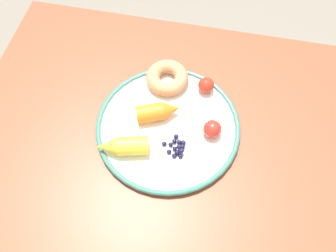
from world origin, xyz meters
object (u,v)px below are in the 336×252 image
(tomato_mid, at_px, (206,85))
(carrot_yellow, at_px, (123,146))
(plate, at_px, (168,127))
(tomato_near, at_px, (212,129))
(blueberry_pile, at_px, (177,147))
(carrot_orange, at_px, (158,112))
(dining_table, at_px, (181,165))
(donut, at_px, (167,78))

(tomato_mid, bearing_deg, carrot_yellow, 52.02)
(plate, relative_size, tomato_mid, 8.55)
(tomato_mid, bearing_deg, tomato_near, 105.09)
(blueberry_pile, bearing_deg, tomato_mid, -103.16)
(carrot_orange, xyz_separation_m, tomato_near, (-0.13, 0.02, -0.00))
(dining_table, relative_size, tomato_near, 24.79)
(carrot_orange, distance_m, tomato_near, 0.13)
(dining_table, bearing_deg, plate, -42.03)
(plate, relative_size, tomato_near, 8.02)
(tomato_near, bearing_deg, dining_table, 34.01)
(blueberry_pile, bearing_deg, plate, -59.63)
(carrot_yellow, bearing_deg, donut, -105.90)
(dining_table, xyz_separation_m, plate, (0.04, -0.04, 0.12))
(donut, xyz_separation_m, tomato_near, (-0.13, 0.12, 0.00))
(tomato_mid, bearing_deg, dining_table, 80.12)
(plate, height_order, tomato_mid, tomato_mid)
(carrot_orange, bearing_deg, donut, -89.91)
(carrot_yellow, bearing_deg, tomato_near, -156.34)
(carrot_yellow, distance_m, tomato_mid, 0.25)
(carrot_yellow, bearing_deg, carrot_orange, -119.62)
(plate, height_order, blueberry_pile, blueberry_pile)
(carrot_orange, xyz_separation_m, donut, (0.00, -0.10, -0.00))
(donut, bearing_deg, tomato_mid, 177.16)
(dining_table, height_order, tomato_near, tomato_near)
(carrot_orange, distance_m, tomato_mid, 0.13)
(tomato_near, distance_m, tomato_mid, 0.12)
(tomato_near, relative_size, tomato_mid, 1.07)
(carrot_orange, height_order, donut, carrot_orange)
(carrot_yellow, relative_size, tomato_near, 2.84)
(carrot_orange, distance_m, donut, 0.10)
(dining_table, relative_size, donut, 9.91)
(plate, height_order, carrot_orange, carrot_orange)
(plate, bearing_deg, blueberry_pile, 120.37)
(tomato_mid, bearing_deg, plate, 59.36)
(carrot_orange, bearing_deg, plate, 141.37)
(carrot_orange, bearing_deg, carrot_yellow, 60.38)
(dining_table, bearing_deg, donut, -66.57)
(plate, xyz_separation_m, tomato_mid, (-0.07, -0.12, 0.02))
(carrot_yellow, bearing_deg, dining_table, -161.76)
(carrot_yellow, distance_m, tomato_near, 0.20)
(tomato_near, bearing_deg, carrot_yellow, 23.66)
(plate, bearing_deg, carrot_orange, -38.63)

